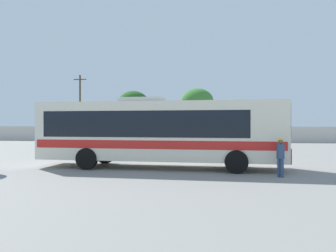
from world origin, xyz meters
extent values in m
plane|color=gray|center=(0.00, 10.00, 0.00)|extent=(300.00, 300.00, 0.00)
cube|color=beige|center=(0.00, 23.21, 0.93)|extent=(80.00, 0.30, 1.86)
cube|color=silver|center=(-1.11, -0.34, 1.86)|extent=(12.14, 2.98, 2.83)
cube|color=black|center=(-1.72, -0.32, 2.20)|extent=(9.97, 2.93, 1.25)
cube|color=red|center=(-1.11, -0.34, 1.23)|extent=(11.90, 2.99, 0.40)
cube|color=#19212D|center=(4.93, -0.56, 2.37)|extent=(0.12, 2.29, 1.47)
cube|color=red|center=(4.93, -0.56, 0.78)|extent=(0.15, 2.50, 0.68)
cube|color=#B2B2B2|center=(-2.02, -0.31, 3.39)|extent=(2.25, 1.48, 0.24)
cylinder|color=black|center=(2.67, 0.75, 0.52)|extent=(1.05, 0.34, 1.04)
cylinder|color=black|center=(2.58, -1.70, 0.52)|extent=(1.05, 0.34, 1.04)
cylinder|color=black|center=(-4.38, 1.00, 0.52)|extent=(1.05, 0.34, 1.04)
cylinder|color=black|center=(-4.47, -1.45, 0.52)|extent=(1.05, 0.34, 1.04)
cylinder|color=#33476B|center=(4.26, -2.40, 0.38)|extent=(0.14, 0.14, 0.77)
cylinder|color=#33476B|center=(4.36, -2.51, 0.38)|extent=(0.14, 0.14, 0.77)
cylinder|color=#33476B|center=(4.31, -2.46, 1.07)|extent=(0.45, 0.45, 0.61)
sphere|color=brown|center=(4.31, -2.46, 1.48)|extent=(0.21, 0.21, 0.21)
cylinder|color=yellow|center=(4.31, -2.46, 1.57)|extent=(0.22, 0.22, 0.06)
cube|color=silver|center=(-15.71, 19.48, 0.64)|extent=(4.49, 1.83, 0.64)
cube|color=black|center=(-15.49, 19.47, 1.22)|extent=(2.47, 1.67, 0.52)
cylinder|color=black|center=(-17.11, 18.60, 0.32)|extent=(0.64, 0.22, 0.64)
cylinder|color=black|center=(-17.10, 20.37, 0.32)|extent=(0.64, 0.22, 0.64)
cylinder|color=black|center=(-14.33, 18.59, 0.32)|extent=(0.64, 0.22, 0.64)
cylinder|color=black|center=(-14.32, 20.35, 0.32)|extent=(0.64, 0.22, 0.64)
cube|color=navy|center=(-8.84, 19.85, 0.66)|extent=(4.41, 2.16, 0.67)
cube|color=black|center=(-8.63, 19.84, 1.27)|extent=(2.48, 1.85, 0.55)
cylinder|color=black|center=(-10.23, 19.09, 0.32)|extent=(0.66, 0.27, 0.64)
cylinder|color=black|center=(-10.08, 20.85, 0.32)|extent=(0.66, 0.27, 0.64)
cylinder|color=black|center=(-7.60, 18.86, 0.32)|extent=(0.66, 0.27, 0.64)
cylinder|color=black|center=(-7.45, 20.62, 0.32)|extent=(0.66, 0.27, 0.64)
cube|color=red|center=(-3.13, 19.59, 0.65)|extent=(4.48, 1.83, 0.66)
cube|color=black|center=(-2.90, 19.60, 1.25)|extent=(2.47, 1.67, 0.54)
cylinder|color=black|center=(-4.50, 18.70, 0.32)|extent=(0.64, 0.22, 0.64)
cylinder|color=black|center=(-4.52, 20.47, 0.32)|extent=(0.64, 0.22, 0.64)
cylinder|color=black|center=(-1.74, 18.72, 0.32)|extent=(0.64, 0.22, 0.64)
cylinder|color=black|center=(-1.75, 20.49, 0.32)|extent=(0.64, 0.22, 0.64)
cylinder|color=#4C3823|center=(-16.84, 26.53, 4.49)|extent=(0.24, 0.24, 8.99)
cube|color=#473321|center=(-16.84, 26.53, 8.39)|extent=(1.80, 0.17, 0.12)
cylinder|color=brown|center=(-9.71, 28.59, 1.69)|extent=(0.32, 0.32, 3.38)
ellipsoid|color=#23561E|center=(-9.71, 28.59, 4.96)|extent=(4.53, 4.53, 3.85)
cylinder|color=brown|center=(-0.60, 28.71, 1.81)|extent=(0.32, 0.32, 3.62)
ellipsoid|color=#38752D|center=(-0.60, 28.71, 5.21)|extent=(4.53, 4.53, 3.85)
camera|label=1|loc=(1.54, -16.22, 2.21)|focal=34.39mm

